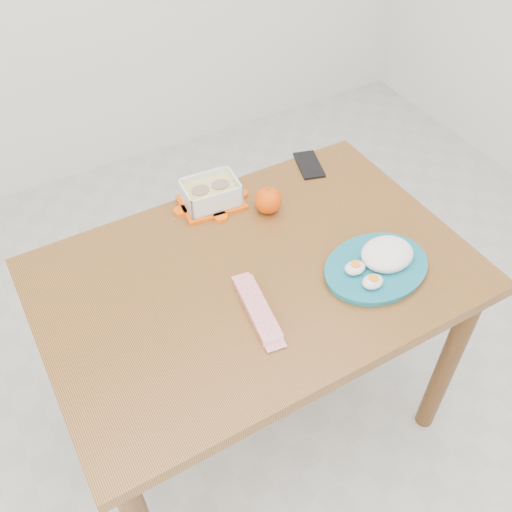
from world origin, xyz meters
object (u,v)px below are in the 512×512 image
orange_fruit (268,200)px  dining_table (256,298)px  rice_plate (380,261)px  food_container (211,194)px  smartphone (309,165)px

orange_fruit → dining_table: bearing=-127.4°
dining_table → rice_plate: 0.35m
dining_table → food_container: (0.02, 0.31, 0.14)m
dining_table → rice_plate: size_ratio=3.63×
dining_table → orange_fruit: 0.29m
dining_table → smartphone: (0.38, 0.32, 0.11)m
orange_fruit → smartphone: bearing=28.9°
dining_table → smartphone: bearing=39.9°
food_container → rice_plate: size_ratio=0.62×
food_container → rice_plate: bearing=-54.5°
orange_fruit → smartphone: size_ratio=0.57×
food_container → orange_fruit: 0.17m
dining_table → food_container: bearing=85.6°
orange_fruit → smartphone: 0.26m
dining_table → rice_plate: bearing=-27.6°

